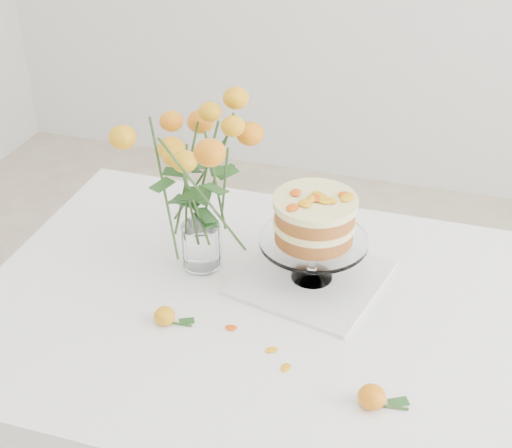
{
  "coord_description": "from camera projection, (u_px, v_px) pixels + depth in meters",
  "views": [
    {
      "loc": [
        0.26,
        -1.17,
        1.75
      ],
      "look_at": [
        -0.13,
        0.1,
        0.89
      ],
      "focal_mm": 50.0,
      "sensor_mm": 36.0,
      "label": 1
    }
  ],
  "objects": [
    {
      "name": "table",
      "position": [
        297.0,
        338.0,
        1.59
      ],
      "size": [
        1.43,
        0.93,
        0.76
      ],
      "color": "tan",
      "rests_on": "ground"
    },
    {
      "name": "napkin",
      "position": [
        311.0,
        278.0,
        1.63
      ],
      "size": [
        0.36,
        0.36,
        0.01
      ],
      "primitive_type": "cube",
      "rotation": [
        0.0,
        0.0,
        -0.23
      ],
      "color": "silver",
      "rests_on": "table"
    },
    {
      "name": "cake_stand",
      "position": [
        314.0,
        223.0,
        1.55
      ],
      "size": [
        0.24,
        0.24,
        0.22
      ],
      "rotation": [
        0.0,
        0.0,
        -0.2
      ],
      "color": "white",
      "rests_on": "napkin"
    },
    {
      "name": "rose_vase",
      "position": [
        197.0,
        166.0,
        1.53
      ],
      "size": [
        0.37,
        0.37,
        0.45
      ],
      "rotation": [
        0.0,
        0.0,
        0.3
      ],
      "color": "white",
      "rests_on": "table"
    },
    {
      "name": "loose_rose_near",
      "position": [
        165.0,
        316.0,
        1.5
      ],
      "size": [
        0.08,
        0.05,
        0.04
      ],
      "rotation": [
        0.0,
        0.0,
        0.07
      ],
      "color": "#F8B015",
      "rests_on": "table"
    },
    {
      "name": "loose_rose_far",
      "position": [
        372.0,
        397.0,
        1.3
      ],
      "size": [
        0.09,
        0.05,
        0.04
      ],
      "rotation": [
        0.0,
        0.0,
        0.11
      ],
      "color": "#CA6209",
      "rests_on": "table"
    },
    {
      "name": "stray_petal_a",
      "position": [
        231.0,
        328.0,
        1.49
      ],
      "size": [
        0.03,
        0.02,
        0.0
      ],
      "primitive_type": "ellipsoid",
      "color": "#F2A70F",
      "rests_on": "table"
    },
    {
      "name": "stray_petal_b",
      "position": [
        272.0,
        350.0,
        1.43
      ],
      "size": [
        0.03,
        0.02,
        0.0
      ],
      "primitive_type": "ellipsoid",
      "color": "#F2A70F",
      "rests_on": "table"
    },
    {
      "name": "stray_petal_c",
      "position": [
        286.0,
        368.0,
        1.39
      ],
      "size": [
        0.03,
        0.02,
        0.0
      ],
      "primitive_type": "ellipsoid",
      "color": "#F2A70F",
      "rests_on": "table"
    }
  ]
}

